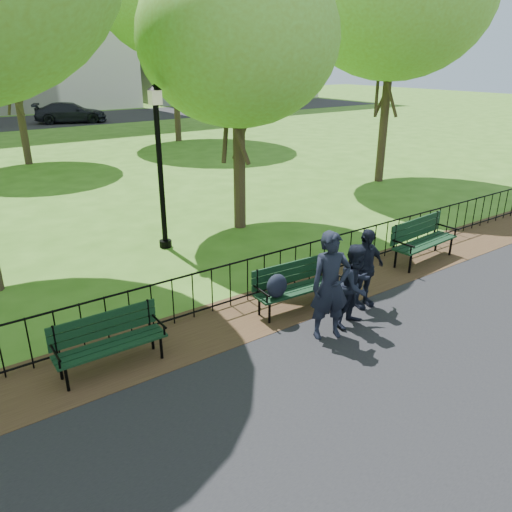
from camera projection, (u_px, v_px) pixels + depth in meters
ground at (341, 334)px, 8.65m from camera, size 120.00×120.00×0.00m
dirt_strip at (287, 302)px, 9.78m from camera, size 60.00×1.60×0.01m
iron_fence at (272, 271)px, 9.98m from camera, size 24.06×0.06×1.00m
park_bench_main at (287, 283)px, 9.16m from camera, size 1.75×0.64×0.97m
park_bench_left_a at (108, 336)px, 7.56m from camera, size 1.69×0.54×0.95m
park_bench_right_a at (422, 235)px, 11.55m from camera, size 1.96×0.74×1.09m
lamppost at (160, 163)px, 11.83m from camera, size 0.35×0.35×3.91m
tree_near_e at (238, 39)px, 12.30m from camera, size 5.05×5.05×7.04m
tree_far_c at (5, 24)px, 20.24m from camera, size 5.88×5.88×8.20m
person_left at (330, 286)px, 8.25m from camera, size 0.80×0.67×1.88m
person_mid at (356, 286)px, 8.70m from camera, size 0.79×0.51×1.51m
person_right at (364, 268)px, 9.35m from camera, size 0.93×0.43×1.55m
sedan_dark at (71, 113)px, 35.78m from camera, size 5.30×3.58×1.43m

